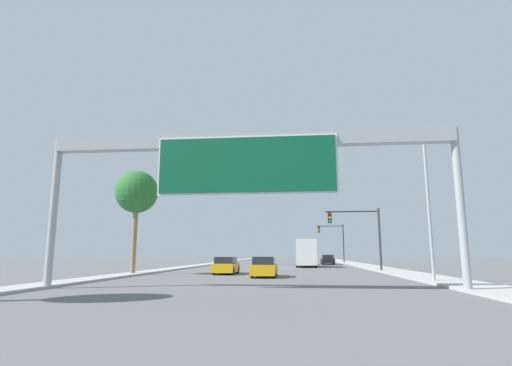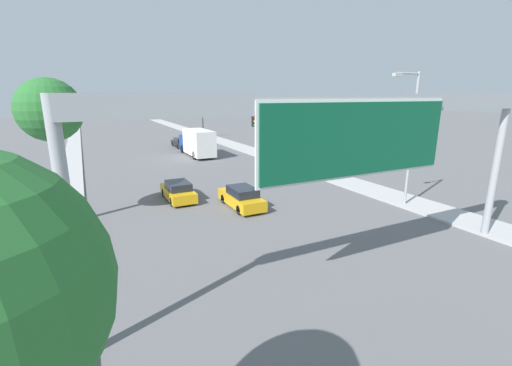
{
  "view_description": "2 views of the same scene",
  "coord_description": "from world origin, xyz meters",
  "px_view_note": "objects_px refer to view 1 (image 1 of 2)",
  "views": [
    {
      "loc": [
        2.38,
        -1.16,
        1.74
      ],
      "look_at": [
        0.0,
        22.46,
        5.9
      ],
      "focal_mm": 28.0,
      "sensor_mm": 36.0,
      "label": 1
    },
    {
      "loc": [
        -9.31,
        7.95,
        7.59
      ],
      "look_at": [
        0.8,
        27.98,
        1.78
      ],
      "focal_mm": 24.0,
      "sensor_mm": 36.0,
      "label": 2
    }
  ],
  "objects_px": {
    "car_far_left": "(305,260)",
    "street_lamp_right": "(423,194)",
    "traffic_light_near_intersection": "(361,228)",
    "truck_box_primary": "(306,253)",
    "palm_tree_background": "(137,193)",
    "sign_gantry": "(247,158)",
    "traffic_light_mid_block": "(335,237)",
    "car_mid_right": "(264,267)",
    "car_mid_center": "(328,260)",
    "car_far_right": "(226,266)"
  },
  "relations": [
    {
      "from": "truck_box_primary",
      "to": "street_lamp_right",
      "type": "distance_m",
      "value": 27.28
    },
    {
      "from": "truck_box_primary",
      "to": "palm_tree_background",
      "type": "relative_size",
      "value": 1.0
    },
    {
      "from": "sign_gantry",
      "to": "car_far_right",
      "type": "bearing_deg",
      "value": 103.68
    },
    {
      "from": "car_mid_center",
      "to": "car_far_right",
      "type": "bearing_deg",
      "value": -110.03
    },
    {
      "from": "car_far_left",
      "to": "car_mid_center",
      "type": "distance_m",
      "value": 4.45
    },
    {
      "from": "truck_box_primary",
      "to": "street_lamp_right",
      "type": "relative_size",
      "value": 0.94
    },
    {
      "from": "truck_box_primary",
      "to": "traffic_light_mid_block",
      "type": "relative_size",
      "value": 1.3
    },
    {
      "from": "truck_box_primary",
      "to": "traffic_light_near_intersection",
      "type": "xyz_separation_m",
      "value": [
        5.06,
        -11.93,
        2.4
      ]
    },
    {
      "from": "sign_gantry",
      "to": "traffic_light_mid_block",
      "type": "relative_size",
      "value": 3.1
    },
    {
      "from": "car_mid_center",
      "to": "traffic_light_mid_block",
      "type": "bearing_deg",
      "value": 74.92
    },
    {
      "from": "traffic_light_mid_block",
      "to": "palm_tree_background",
      "type": "xyz_separation_m",
      "value": [
        -19.7,
        -37.44,
        2.28
      ]
    },
    {
      "from": "car_mid_right",
      "to": "car_mid_center",
      "type": "distance_m",
      "value": 33.2
    },
    {
      "from": "palm_tree_background",
      "to": "traffic_light_near_intersection",
      "type": "bearing_deg",
      "value": 20.97
    },
    {
      "from": "traffic_light_mid_block",
      "to": "street_lamp_right",
      "type": "bearing_deg",
      "value": -88.42
    },
    {
      "from": "sign_gantry",
      "to": "palm_tree_background",
      "type": "xyz_separation_m",
      "value": [
        -10.83,
        12.68,
        0.32
      ]
    },
    {
      "from": "car_far_left",
      "to": "palm_tree_background",
      "type": "distance_m",
      "value": 31.8
    },
    {
      "from": "sign_gantry",
      "to": "traffic_light_near_intersection",
      "type": "xyz_separation_m",
      "value": [
        8.56,
        20.12,
        -2.26
      ]
    },
    {
      "from": "car_mid_right",
      "to": "traffic_light_mid_block",
      "type": "height_order",
      "value": "traffic_light_mid_block"
    },
    {
      "from": "car_far_left",
      "to": "car_far_right",
      "type": "relative_size",
      "value": 1.11
    },
    {
      "from": "street_lamp_right",
      "to": "palm_tree_background",
      "type": "bearing_deg",
      "value": 161.84
    },
    {
      "from": "car_far_left",
      "to": "palm_tree_background",
      "type": "height_order",
      "value": "palm_tree_background"
    },
    {
      "from": "sign_gantry",
      "to": "car_mid_right",
      "type": "height_order",
      "value": "sign_gantry"
    },
    {
      "from": "street_lamp_right",
      "to": "truck_box_primary",
      "type": "bearing_deg",
      "value": 104.11
    },
    {
      "from": "car_far_right",
      "to": "traffic_light_mid_block",
      "type": "bearing_deg",
      "value": 70.91
    },
    {
      "from": "car_mid_center",
      "to": "truck_box_primary",
      "type": "distance_m",
      "value": 11.71
    },
    {
      "from": "car_mid_center",
      "to": "street_lamp_right",
      "type": "bearing_deg",
      "value": -85.27
    },
    {
      "from": "sign_gantry",
      "to": "palm_tree_background",
      "type": "relative_size",
      "value": 2.38
    },
    {
      "from": "car_mid_center",
      "to": "car_mid_right",
      "type": "bearing_deg",
      "value": -102.17
    },
    {
      "from": "truck_box_primary",
      "to": "palm_tree_background",
      "type": "distance_m",
      "value": 24.6
    },
    {
      "from": "traffic_light_near_intersection",
      "to": "street_lamp_right",
      "type": "relative_size",
      "value": 0.66
    },
    {
      "from": "car_far_right",
      "to": "traffic_light_near_intersection",
      "type": "height_order",
      "value": "traffic_light_near_intersection"
    },
    {
      "from": "car_mid_right",
      "to": "car_mid_center",
      "type": "bearing_deg",
      "value": 77.83
    },
    {
      "from": "sign_gantry",
      "to": "street_lamp_right",
      "type": "height_order",
      "value": "street_lamp_right"
    },
    {
      "from": "traffic_light_near_intersection",
      "to": "traffic_light_mid_block",
      "type": "height_order",
      "value": "traffic_light_mid_block"
    },
    {
      "from": "street_lamp_right",
      "to": "car_far_left",
      "type": "bearing_deg",
      "value": 100.78
    },
    {
      "from": "car_mid_center",
      "to": "car_far_right",
      "type": "distance_m",
      "value": 30.66
    },
    {
      "from": "car_mid_center",
      "to": "sign_gantry",
      "type": "bearing_deg",
      "value": -99.21
    },
    {
      "from": "sign_gantry",
      "to": "car_mid_center",
      "type": "bearing_deg",
      "value": 80.79
    },
    {
      "from": "street_lamp_right",
      "to": "traffic_light_near_intersection",
      "type": "bearing_deg",
      "value": 96.1
    },
    {
      "from": "car_far_right",
      "to": "street_lamp_right",
      "type": "bearing_deg",
      "value": -32.19
    },
    {
      "from": "car_mid_right",
      "to": "traffic_light_near_intersection",
      "type": "bearing_deg",
      "value": 47.65
    },
    {
      "from": "car_far_left",
      "to": "traffic_light_mid_block",
      "type": "relative_size",
      "value": 0.72
    },
    {
      "from": "car_far_left",
      "to": "street_lamp_right",
      "type": "distance_m",
      "value": 35.53
    },
    {
      "from": "car_far_right",
      "to": "street_lamp_right",
      "type": "xyz_separation_m",
      "value": [
        13.59,
        -8.56,
        4.6
      ]
    },
    {
      "from": "car_far_right",
      "to": "truck_box_primary",
      "type": "height_order",
      "value": "truck_box_primary"
    },
    {
      "from": "sign_gantry",
      "to": "traffic_light_near_intersection",
      "type": "height_order",
      "value": "sign_gantry"
    },
    {
      "from": "car_far_right",
      "to": "palm_tree_background",
      "type": "bearing_deg",
      "value": -166.99
    },
    {
      "from": "truck_box_primary",
      "to": "car_mid_right",
      "type": "bearing_deg",
      "value": -99.32
    },
    {
      "from": "car_mid_right",
      "to": "car_far_right",
      "type": "relative_size",
      "value": 1.05
    },
    {
      "from": "sign_gantry",
      "to": "truck_box_primary",
      "type": "height_order",
      "value": "sign_gantry"
    }
  ]
}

